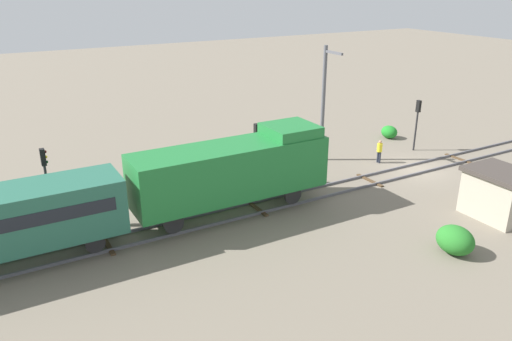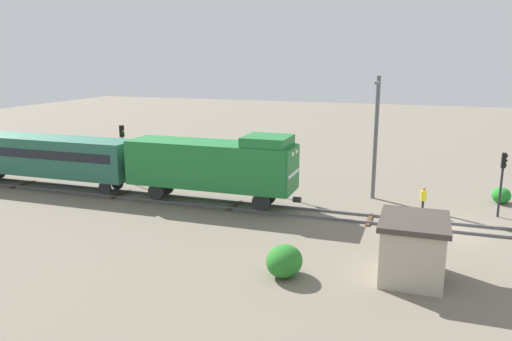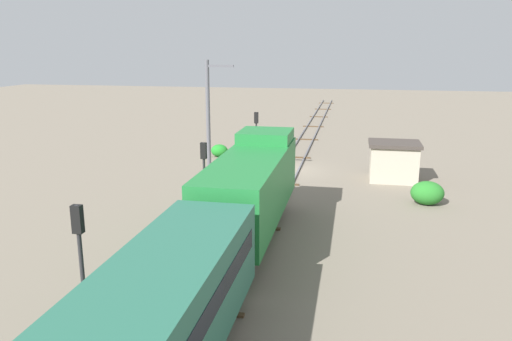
{
  "view_description": "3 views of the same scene",
  "coord_description": "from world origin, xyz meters",
  "px_view_note": "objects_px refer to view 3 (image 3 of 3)",
  "views": [
    {
      "loc": [
        -22.96,
        26.0,
        12.59
      ],
      "look_at": [
        0.79,
        12.57,
        2.05
      ],
      "focal_mm": 35.0,
      "sensor_mm": 36.0,
      "label": 1
    },
    {
      "loc": [
        -29.0,
        1.55,
        9.5
      ],
      "look_at": [
        1.48,
        12.0,
        2.16
      ],
      "focal_mm": 35.0,
      "sensor_mm": 36.0,
      "label": 2
    },
    {
      "loc": [
        -4.61,
        36.86,
        9.09
      ],
      "look_at": [
        0.73,
        9.7,
        2.25
      ],
      "focal_mm": 35.0,
      "sensor_mm": 36.0,
      "label": 3
    }
  ],
  "objects_px": {
    "traffic_signal_near": "(256,127)",
    "locomotive": "(252,184)",
    "traffic_signal_far": "(80,246)",
    "traffic_signal_mid": "(204,164)",
    "catenary_mast": "(209,119)",
    "relay_hut": "(394,161)",
    "worker_near_track": "(256,160)"
  },
  "relations": [
    {
      "from": "traffic_signal_near",
      "to": "relay_hut",
      "type": "xyz_separation_m",
      "value": [
        -10.7,
        4.69,
        -1.38
      ]
    },
    {
      "from": "worker_near_track",
      "to": "catenary_mast",
      "type": "xyz_separation_m",
      "value": [
        2.54,
        3.31,
        3.41
      ]
    },
    {
      "from": "locomotive",
      "to": "traffic_signal_far",
      "type": "relative_size",
      "value": 2.64
    },
    {
      "from": "locomotive",
      "to": "relay_hut",
      "type": "relative_size",
      "value": 3.31
    },
    {
      "from": "traffic_signal_near",
      "to": "traffic_signal_mid",
      "type": "height_order",
      "value": "traffic_signal_mid"
    },
    {
      "from": "locomotive",
      "to": "worker_near_track",
      "type": "height_order",
      "value": "locomotive"
    },
    {
      "from": "catenary_mast",
      "to": "traffic_signal_mid",
      "type": "bearing_deg",
      "value": 103.61
    },
    {
      "from": "locomotive",
      "to": "traffic_signal_near",
      "type": "bearing_deg",
      "value": -79.58
    },
    {
      "from": "worker_near_track",
      "to": "catenary_mast",
      "type": "height_order",
      "value": "catenary_mast"
    },
    {
      "from": "traffic_signal_far",
      "to": "relay_hut",
      "type": "xyz_separation_m",
      "value": [
        -11.1,
        -21.93,
        -1.66
      ]
    },
    {
      "from": "traffic_signal_mid",
      "to": "worker_near_track",
      "type": "relative_size",
      "value": 2.37
    },
    {
      "from": "traffic_signal_mid",
      "to": "traffic_signal_far",
      "type": "height_order",
      "value": "traffic_signal_far"
    },
    {
      "from": "traffic_signal_mid",
      "to": "worker_near_track",
      "type": "distance_m",
      "value": 9.89
    },
    {
      "from": "traffic_signal_near",
      "to": "traffic_signal_mid",
      "type": "xyz_separation_m",
      "value": [
        0.2,
        14.04,
        0.04
      ]
    },
    {
      "from": "locomotive",
      "to": "traffic_signal_mid",
      "type": "relative_size",
      "value": 2.88
    },
    {
      "from": "worker_near_track",
      "to": "relay_hut",
      "type": "bearing_deg",
      "value": -174.6
    },
    {
      "from": "catenary_mast",
      "to": "relay_hut",
      "type": "relative_size",
      "value": 2.38
    },
    {
      "from": "traffic_signal_near",
      "to": "locomotive",
      "type": "bearing_deg",
      "value": 100.42
    },
    {
      "from": "traffic_signal_mid",
      "to": "worker_near_track",
      "type": "height_order",
      "value": "traffic_signal_mid"
    },
    {
      "from": "traffic_signal_near",
      "to": "relay_hut",
      "type": "bearing_deg",
      "value": 156.31
    },
    {
      "from": "catenary_mast",
      "to": "worker_near_track",
      "type": "bearing_deg",
      "value": -127.48
    },
    {
      "from": "traffic_signal_mid",
      "to": "relay_hut",
      "type": "height_order",
      "value": "traffic_signal_mid"
    },
    {
      "from": "locomotive",
      "to": "catenary_mast",
      "type": "bearing_deg",
      "value": -63.04
    },
    {
      "from": "traffic_signal_mid",
      "to": "catenary_mast",
      "type": "height_order",
      "value": "catenary_mast"
    },
    {
      "from": "locomotive",
      "to": "traffic_signal_far",
      "type": "xyz_separation_m",
      "value": [
        3.6,
        9.23,
        0.28
      ]
    },
    {
      "from": "traffic_signal_mid",
      "to": "catenary_mast",
      "type": "distance_m",
      "value": 6.74
    },
    {
      "from": "traffic_signal_mid",
      "to": "catenary_mast",
      "type": "xyz_separation_m",
      "value": [
        1.54,
        -6.36,
        1.6
      ]
    },
    {
      "from": "traffic_signal_far",
      "to": "worker_near_track",
      "type": "bearing_deg",
      "value": -93.09
    },
    {
      "from": "catenary_mast",
      "to": "relay_hut",
      "type": "distance_m",
      "value": 13.15
    },
    {
      "from": "traffic_signal_near",
      "to": "catenary_mast",
      "type": "bearing_deg",
      "value": 77.23
    },
    {
      "from": "traffic_signal_near",
      "to": "worker_near_track",
      "type": "bearing_deg",
      "value": 100.38
    },
    {
      "from": "traffic_signal_mid",
      "to": "worker_near_track",
      "type": "bearing_deg",
      "value": -95.9
    }
  ]
}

